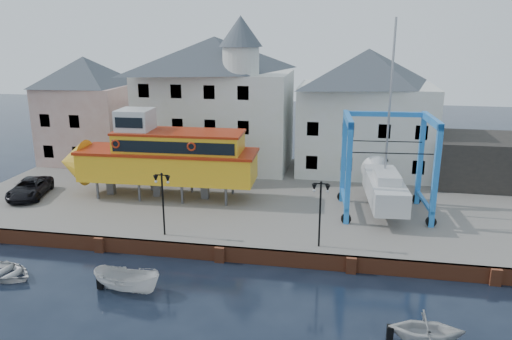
# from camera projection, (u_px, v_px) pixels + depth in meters

# --- Properties ---
(ground) EXTENTS (140.00, 140.00, 0.00)m
(ground) POSITION_uv_depth(u_px,v_px,m) (220.00, 262.00, 30.97)
(ground) COLOR black
(ground) RESTS_ON ground
(hardstanding) EXTENTS (44.00, 22.00, 1.00)m
(hardstanding) POSITION_uv_depth(u_px,v_px,m) (253.00, 197.00, 41.23)
(hardstanding) COLOR slate
(hardstanding) RESTS_ON ground
(quay_wall) EXTENTS (44.00, 0.47, 1.00)m
(quay_wall) POSITION_uv_depth(u_px,v_px,m) (220.00, 253.00, 30.93)
(quay_wall) COLOR brown
(quay_wall) RESTS_ON ground
(building_pink) EXTENTS (8.00, 7.00, 10.30)m
(building_pink) POSITION_uv_depth(u_px,v_px,m) (87.00, 110.00, 49.39)
(building_pink) COLOR tan
(building_pink) RESTS_ON hardstanding
(building_white_main) EXTENTS (14.00, 8.30, 14.00)m
(building_white_main) POSITION_uv_depth(u_px,v_px,m) (217.00, 100.00, 47.17)
(building_white_main) COLOR silver
(building_white_main) RESTS_ON hardstanding
(building_white_right) EXTENTS (12.00, 8.00, 11.20)m
(building_white_right) POSITION_uv_depth(u_px,v_px,m) (366.00, 111.00, 45.56)
(building_white_right) COLOR silver
(building_white_right) RESTS_ON hardstanding
(shed_dark) EXTENTS (8.00, 7.00, 4.00)m
(shed_dark) POSITION_uv_depth(u_px,v_px,m) (482.00, 160.00, 42.94)
(shed_dark) COLOR black
(shed_dark) RESTS_ON hardstanding
(lamp_post_left) EXTENTS (1.12, 0.32, 4.20)m
(lamp_post_left) POSITION_uv_depth(u_px,v_px,m) (162.00, 188.00, 31.64)
(lamp_post_left) COLOR black
(lamp_post_left) RESTS_ON hardstanding
(lamp_post_right) EXTENTS (1.12, 0.32, 4.20)m
(lamp_post_right) POSITION_uv_depth(u_px,v_px,m) (321.00, 198.00, 29.92)
(lamp_post_right) COLOR black
(lamp_post_right) RESTS_ON hardstanding
(tour_boat) EXTENTS (16.09, 4.34, 6.95)m
(tour_boat) POSITION_uv_depth(u_px,v_px,m) (156.00, 156.00, 39.02)
(tour_boat) COLOR #59595E
(tour_boat) RESTS_ON hardstanding
(travel_lift) EXTENTS (6.76, 9.21, 13.68)m
(travel_lift) POSITION_uv_depth(u_px,v_px,m) (383.00, 180.00, 36.47)
(travel_lift) COLOR blue
(travel_lift) RESTS_ON hardstanding
(van) EXTENTS (3.55, 5.56, 1.43)m
(van) POSITION_uv_depth(u_px,v_px,m) (30.00, 188.00, 39.62)
(van) COLOR black
(van) RESTS_ON hardstanding
(motorboat_a) EXTENTS (4.10, 1.88, 1.53)m
(motorboat_a) POSITION_uv_depth(u_px,v_px,m) (128.00, 291.00, 27.48)
(motorboat_a) COLOR silver
(motorboat_a) RESTS_ON ground
(motorboat_d) EXTENTS (4.62, 3.78, 0.84)m
(motorboat_d) POSITION_uv_depth(u_px,v_px,m) (4.00, 276.00, 29.14)
(motorboat_d) COLOR silver
(motorboat_d) RESTS_ON ground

